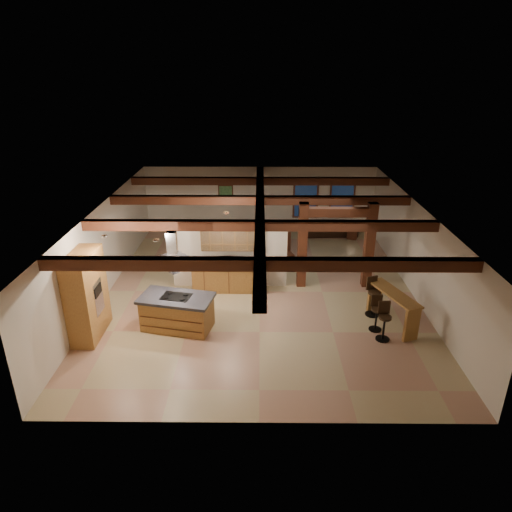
% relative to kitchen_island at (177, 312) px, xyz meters
% --- Properties ---
extents(ground, '(12.00, 12.00, 0.00)m').
position_rel_kitchen_island_xyz_m(ground, '(2.32, 2.26, -0.51)').
color(ground, tan).
rests_on(ground, ground).
extents(room_walls, '(12.00, 12.00, 12.00)m').
position_rel_kitchen_island_xyz_m(room_walls, '(2.32, 2.26, 1.27)').
color(room_walls, beige).
rests_on(room_walls, ground).
extents(ceiling_beams, '(10.00, 12.00, 0.28)m').
position_rel_kitchen_island_xyz_m(ceiling_beams, '(2.32, 2.26, 2.25)').
color(ceiling_beams, '#431C10').
rests_on(ceiling_beams, room_walls).
extents(timber_posts, '(2.50, 0.30, 2.90)m').
position_rel_kitchen_island_xyz_m(timber_posts, '(4.82, 2.76, 1.26)').
color(timber_posts, '#431C10').
rests_on(timber_posts, ground).
extents(partition_wall, '(3.80, 0.18, 2.20)m').
position_rel_kitchen_island_xyz_m(partition_wall, '(1.32, 2.76, 0.59)').
color(partition_wall, beige).
rests_on(partition_wall, ground).
extents(pantry_cabinet, '(0.67, 1.60, 2.40)m').
position_rel_kitchen_island_xyz_m(pantry_cabinet, '(-2.34, -0.34, 0.69)').
color(pantry_cabinet, '#A67735').
rests_on(pantry_cabinet, ground).
extents(back_counter, '(2.50, 0.66, 0.94)m').
position_rel_kitchen_island_xyz_m(back_counter, '(1.32, 2.37, -0.03)').
color(back_counter, '#A67735').
rests_on(back_counter, ground).
extents(upper_display_cabinet, '(1.80, 0.36, 0.95)m').
position_rel_kitchen_island_xyz_m(upper_display_cabinet, '(1.32, 2.57, 1.34)').
color(upper_display_cabinet, '#A67735').
rests_on(upper_display_cabinet, partition_wall).
extents(range_hood, '(1.10, 1.10, 1.40)m').
position_rel_kitchen_island_xyz_m(range_hood, '(0.00, -0.00, 1.28)').
color(range_hood, silver).
rests_on(range_hood, room_walls).
extents(back_windows, '(2.70, 0.07, 1.70)m').
position_rel_kitchen_island_xyz_m(back_windows, '(5.12, 8.19, 0.99)').
color(back_windows, '#431C10').
rests_on(back_windows, room_walls).
extents(framed_art, '(0.65, 0.05, 0.85)m').
position_rel_kitchen_island_xyz_m(framed_art, '(0.82, 8.20, 1.19)').
color(framed_art, '#431C10').
rests_on(framed_art, room_walls).
extents(recessed_cans, '(3.16, 2.46, 0.03)m').
position_rel_kitchen_island_xyz_m(recessed_cans, '(-0.21, 0.33, 2.36)').
color(recessed_cans, silver).
rests_on(recessed_cans, room_walls).
extents(kitchen_island, '(2.20, 1.48, 1.01)m').
position_rel_kitchen_island_xyz_m(kitchen_island, '(0.00, 0.00, 0.00)').
color(kitchen_island, '#A67735').
rests_on(kitchen_island, ground).
extents(dining_table, '(1.75, 1.10, 0.58)m').
position_rel_kitchen_island_xyz_m(dining_table, '(2.40, 4.82, -0.21)').
color(dining_table, '#38190E').
rests_on(dining_table, ground).
extents(sofa, '(2.27, 0.98, 0.65)m').
position_rel_kitchen_island_xyz_m(sofa, '(5.46, 7.76, -0.18)').
color(sofa, black).
rests_on(sofa, ground).
extents(microwave, '(0.43, 0.30, 0.23)m').
position_rel_kitchen_island_xyz_m(microwave, '(1.23, 2.37, 0.55)').
color(microwave, '#B0AFB4').
rests_on(microwave, back_counter).
extents(bar_counter, '(1.14, 2.00, 1.03)m').
position_rel_kitchen_island_xyz_m(bar_counter, '(6.11, 0.23, 0.19)').
color(bar_counter, '#A67735').
rests_on(bar_counter, ground).
extents(side_table, '(0.51, 0.51, 0.50)m').
position_rel_kitchen_island_xyz_m(side_table, '(6.31, 7.30, -0.26)').
color(side_table, '#431C10').
rests_on(side_table, ground).
extents(table_lamp, '(0.27, 0.27, 0.32)m').
position_rel_kitchen_island_xyz_m(table_lamp, '(6.31, 7.30, 0.22)').
color(table_lamp, black).
rests_on(table_lamp, side_table).
extents(bar_stool_a, '(0.38, 0.38, 1.10)m').
position_rel_kitchen_island_xyz_m(bar_stool_a, '(5.69, -0.53, 0.05)').
color(bar_stool_a, black).
rests_on(bar_stool_a, ground).
extents(bar_stool_b, '(0.36, 0.36, 1.04)m').
position_rel_kitchen_island_xyz_m(bar_stool_b, '(5.60, -0.04, 0.02)').
color(bar_stool_b, black).
rests_on(bar_stool_b, ground).
extents(bar_stool_c, '(0.45, 0.46, 1.20)m').
position_rel_kitchen_island_xyz_m(bar_stool_c, '(5.69, 0.81, 0.10)').
color(bar_stool_c, black).
rests_on(bar_stool_c, ground).
extents(dining_chairs, '(2.40, 2.40, 1.25)m').
position_rel_kitchen_island_xyz_m(dining_chairs, '(2.40, 4.82, 0.13)').
color(dining_chairs, '#431C10').
rests_on(dining_chairs, ground).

